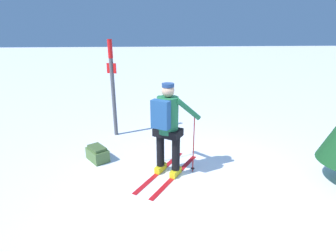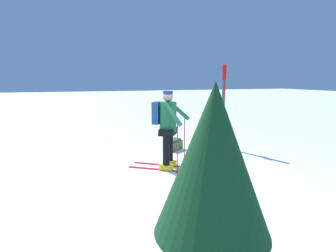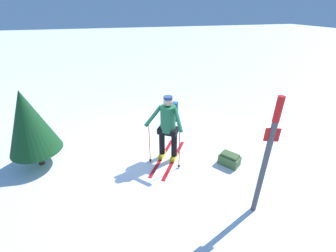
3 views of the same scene
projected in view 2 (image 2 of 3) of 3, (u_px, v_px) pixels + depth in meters
name	position (u px, v px, depth m)	size (l,w,h in m)	color
ground_plane	(152.00, 180.00, 5.27)	(80.00, 80.00, 0.00)	white
skier	(167.00, 124.00, 5.80)	(1.33, 1.72, 1.75)	red
dropped_backpack	(174.00, 145.00, 7.50)	(0.54, 0.59, 0.32)	#4C6B38
trail_marker	(223.00, 100.00, 7.51)	(0.23, 0.11, 2.40)	#4C4C51
pine_tree	(213.00, 160.00, 2.59)	(1.19, 1.19, 1.99)	#4C331E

